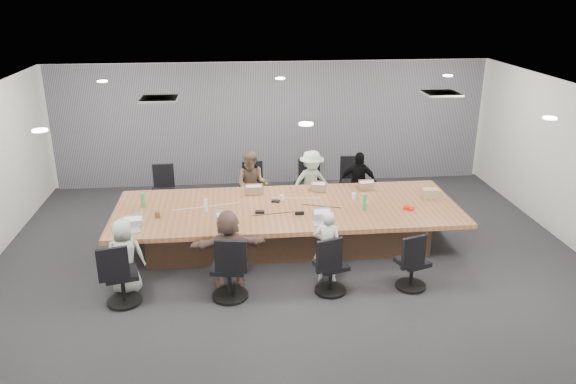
{
  "coord_description": "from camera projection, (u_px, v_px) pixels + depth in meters",
  "views": [
    {
      "loc": [
        -0.92,
        -8.58,
        4.41
      ],
      "look_at": [
        0.0,
        0.4,
        1.05
      ],
      "focal_mm": 35.0,
      "sensor_mm": 36.0,
      "label": 1
    }
  ],
  "objects": [
    {
      "name": "chair_7",
      "position": [
        412.0,
        266.0,
        8.55
      ],
      "size": [
        0.63,
        0.63,
        0.73
      ],
      "primitive_type": null,
      "rotation": [
        0.0,
        0.0,
        0.33
      ],
      "color": "black",
      "rests_on": "ground"
    },
    {
      "name": "person_3",
      "position": [
        358.0,
        183.0,
        11.28
      ],
      "size": [
        0.81,
        0.47,
        1.29
      ],
      "primitive_type": "imported",
      "rotation": [
        0.0,
        0.0,
        6.07
      ],
      "color": "black",
      "rests_on": "ground"
    },
    {
      "name": "chair_6",
      "position": [
        331.0,
        270.0,
        8.42
      ],
      "size": [
        0.64,
        0.64,
        0.75
      ],
      "primitive_type": null,
      "rotation": [
        0.0,
        0.0,
        0.31
      ],
      "color": "black",
      "rests_on": "ground"
    },
    {
      "name": "person_2",
      "position": [
        311.0,
        183.0,
        11.18
      ],
      "size": [
        0.97,
        0.71,
        1.35
      ],
      "primitive_type": "imported",
      "rotation": [
        0.0,
        0.0,
        6.54
      ],
      "color": "#A4B89E",
      "rests_on": "ground"
    },
    {
      "name": "wall_front",
      "position": [
        335.0,
        316.0,
        5.41
      ],
      "size": [
        10.0,
        0.0,
        2.8
      ],
      "primitive_type": "cube",
      "rotation": [
        -1.57,
        0.0,
        0.0
      ],
      "color": "beige",
      "rests_on": "ground"
    },
    {
      "name": "chair_5",
      "position": [
        229.0,
        272.0,
        8.26
      ],
      "size": [
        0.66,
        0.66,
        0.85
      ],
      "primitive_type": null,
      "rotation": [
        0.0,
        0.0,
        -0.16
      ],
      "color": "black",
      "rests_on": "ground"
    },
    {
      "name": "snack_packet",
      "position": [
        409.0,
        208.0,
        9.71
      ],
      "size": [
        0.21,
        0.2,
        0.04
      ],
      "primitive_type": "cube",
      "rotation": [
        0.0,
        0.0,
        -0.62
      ],
      "color": "red",
      "rests_on": "conference_table"
    },
    {
      "name": "mic_right",
      "position": [
        276.0,
        201.0,
        10.04
      ],
      "size": [
        0.17,
        0.14,
        0.03
      ],
      "primitive_type": "cube",
      "rotation": [
        0.0,
        0.0,
        -0.32
      ],
      "color": "black",
      "rests_on": "conference_table"
    },
    {
      "name": "chair_3",
      "position": [
        354.0,
        187.0,
        11.68
      ],
      "size": [
        0.64,
        0.64,
        0.87
      ],
      "primitive_type": null,
      "rotation": [
        0.0,
        0.0,
        3.05
      ],
      "color": "black",
      "rests_on": "ground"
    },
    {
      "name": "curtain",
      "position": [
        272.0,
        124.0,
        12.79
      ],
      "size": [
        9.8,
        0.04,
        2.8
      ],
      "primitive_type": "cube",
      "color": "slate",
      "rests_on": "ground"
    },
    {
      "name": "person_1",
      "position": [
        252.0,
        185.0,
        11.06
      ],
      "size": [
        0.76,
        0.66,
        1.36
      ],
      "primitive_type": "imported",
      "rotation": [
        0.0,
        0.0,
        6.05
      ],
      "color": "brown",
      "rests_on": "ground"
    },
    {
      "name": "cup_white_far",
      "position": [
        282.0,
        198.0,
        10.11
      ],
      "size": [
        0.09,
        0.09,
        0.1
      ],
      "primitive_type": "cylinder",
      "rotation": [
        0.0,
        0.0,
        0.11
      ],
      "color": "white",
      "rests_on": "conference_table"
    },
    {
      "name": "chair_4",
      "position": [
        122.0,
        279.0,
        8.12
      ],
      "size": [
        0.65,
        0.65,
        0.8
      ],
      "primitive_type": null,
      "rotation": [
        0.0,
        0.0,
        0.24
      ],
      "color": "black",
      "rests_on": "ground"
    },
    {
      "name": "stapler",
      "position": [
        299.0,
        213.0,
        9.48
      ],
      "size": [
        0.15,
        0.04,
        0.06
      ],
      "primitive_type": "cube",
      "rotation": [
        0.0,
        0.0,
        0.02
      ],
      "color": "black",
      "rests_on": "conference_table"
    },
    {
      "name": "laptop_3",
      "position": [
        364.0,
        188.0,
        10.73
      ],
      "size": [
        0.3,
        0.21,
        0.02
      ],
      "primitive_type": "cube",
      "rotation": [
        0.0,
        0.0,
        3.17
      ],
      "color": "#8C6647",
      "rests_on": "conference_table"
    },
    {
      "name": "person_4",
      "position": [
        125.0,
        256.0,
        8.38
      ],
      "size": [
        0.6,
        0.41,
        1.18
      ],
      "primitive_type": "imported",
      "rotation": [
        0.0,
        0.0,
        3.2
      ],
      "color": "#A7B0A7",
      "rests_on": "ground"
    },
    {
      "name": "person_5",
      "position": [
        229.0,
        249.0,
        8.52
      ],
      "size": [
        1.19,
        0.47,
        1.25
      ],
      "primitive_type": "imported",
      "rotation": [
        0.0,
        0.0,
        3.22
      ],
      "color": "brown",
      "rests_on": "ground"
    },
    {
      "name": "bottle_green_left",
      "position": [
        143.0,
        200.0,
        9.77
      ],
      "size": [
        0.09,
        0.09,
        0.26
      ],
      "primitive_type": "cylinder",
      "rotation": [
        0.0,
        0.0,
        0.23
      ],
      "color": "#3F9255",
      "rests_on": "conference_table"
    },
    {
      "name": "laptop_2",
      "position": [
        316.0,
        189.0,
        10.64
      ],
      "size": [
        0.33,
        0.26,
        0.02
      ],
      "primitive_type": "cube",
      "rotation": [
        0.0,
        0.0,
        2.89
      ],
      "color": "#8C6647",
      "rests_on": "conference_table"
    },
    {
      "name": "floor",
      "position": [
        290.0,
        257.0,
        9.63
      ],
      "size": [
        10.0,
        8.0,
        0.0
      ],
      "primitive_type": "cube",
      "color": "#27272A",
      "rests_on": "ground"
    },
    {
      "name": "conference_table",
      "position": [
        287.0,
        224.0,
        9.95
      ],
      "size": [
        6.0,
        2.2,
        0.74
      ],
      "color": "brown",
      "rests_on": "ground"
    },
    {
      "name": "chair_1",
      "position": [
        252.0,
        193.0,
        11.49
      ],
      "size": [
        0.6,
        0.6,
        0.78
      ],
      "primitive_type": null,
      "rotation": [
        0.0,
        0.0,
        3.28
      ],
      "color": "black",
      "rests_on": "ground"
    },
    {
      "name": "cup_white_near",
      "position": [
        354.0,
        196.0,
        10.19
      ],
      "size": [
        0.09,
        0.09,
        0.1
      ],
      "primitive_type": "cylinder",
      "rotation": [
        0.0,
        0.0,
        0.14
      ],
      "color": "white",
      "rests_on": "conference_table"
    },
    {
      "name": "bottle_green_right",
      "position": [
        364.0,
        202.0,
        9.67
      ],
      "size": [
        0.1,
        0.1,
        0.28
      ],
      "primitive_type": "cylinder",
      "rotation": [
        0.0,
        0.0,
        0.4
      ],
      "color": "#3F9255",
      "rests_on": "conference_table"
    },
    {
      "name": "chair_2",
      "position": [
        309.0,
        189.0,
        11.59
      ],
      "size": [
        0.65,
        0.65,
        0.85
      ],
      "primitive_type": null,
      "rotation": [
        0.0,
        0.0,
        3.29
      ],
      "color": "black",
      "rests_on": "ground"
    },
    {
      "name": "ceiling",
      "position": [
        291.0,
        95.0,
        8.65
      ],
      "size": [
        10.0,
        8.0,
        0.0
      ],
      "primitive_type": "cube",
      "color": "white",
      "rests_on": "wall_back"
    },
    {
      "name": "laptop_4",
      "position": [
        130.0,
        231.0,
        8.84
      ],
      "size": [
        0.36,
        0.29,
        0.02
      ],
      "primitive_type": "cube",
      "rotation": [
        0.0,
        0.0,
        0.25
      ],
      "color": "#B2B2B7",
      "rests_on": "conference_table"
    },
    {
      "name": "mic_left",
      "position": [
        260.0,
        212.0,
        9.57
      ],
      "size": [
        0.17,
        0.12,
        0.03
      ],
      "primitive_type": "cube",
      "rotation": [
        0.0,
        0.0,
        -0.06
      ],
      "color": "black",
      "rests_on": "conference_table"
    },
    {
      "name": "laptop_6",
      "position": [
        322.0,
        223.0,
        9.13
      ],
      "size": [
        0.33,
        0.26,
        0.02
      ],
      "primitive_type": "cube",
      "rotation": [
        0.0,
        0.0,
        0.18
      ],
      "color": "#B2B2B7",
      "rests_on": "conference_table"
    },
    {
      "name": "wall_back",
      "position": [
        272.0,
        123.0,
        12.87
      ],
      "size": [
        10.0,
        0.0,
        2.8
      ],
      "primitive_type": "cube",
      "rotation": [
        1.57,
        0.0,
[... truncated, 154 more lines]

